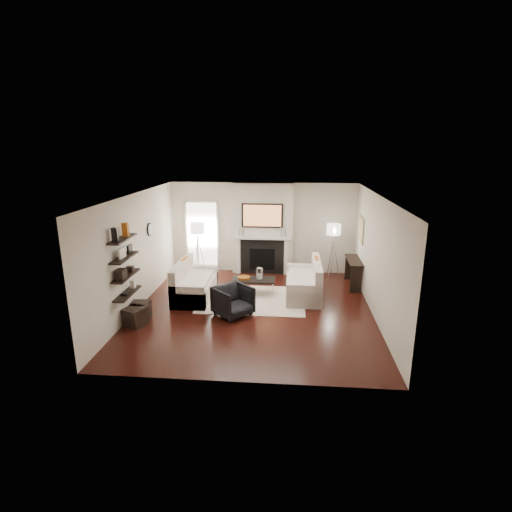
# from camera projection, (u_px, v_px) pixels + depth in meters

# --- Properties ---
(room_envelope) EXTENTS (6.00, 6.00, 6.00)m
(room_envelope) POSITION_uv_depth(u_px,v_px,m) (254.00, 255.00, 9.09)
(room_envelope) COLOR black
(room_envelope) RESTS_ON ground
(chimney_breast) EXTENTS (1.80, 0.25, 2.70)m
(chimney_breast) POSITION_uv_depth(u_px,v_px,m) (263.00, 229.00, 11.84)
(chimney_breast) COLOR silver
(chimney_breast) RESTS_ON floor
(fireplace_surround) EXTENTS (1.30, 0.02, 1.04)m
(fireplace_surround) POSITION_uv_depth(u_px,v_px,m) (262.00, 257.00, 11.94)
(fireplace_surround) COLOR black
(fireplace_surround) RESTS_ON floor
(firebox) EXTENTS (0.75, 0.02, 0.65)m
(firebox) POSITION_uv_depth(u_px,v_px,m) (262.00, 259.00, 11.95)
(firebox) COLOR black
(firebox) RESTS_ON floor
(mantel_pilaster_l) EXTENTS (0.12, 0.08, 1.10)m
(mantel_pilaster_l) POSITION_uv_depth(u_px,v_px,m) (238.00, 256.00, 11.96)
(mantel_pilaster_l) COLOR white
(mantel_pilaster_l) RESTS_ON floor
(mantel_pilaster_r) EXTENTS (0.12, 0.08, 1.10)m
(mantel_pilaster_r) POSITION_uv_depth(u_px,v_px,m) (286.00, 257.00, 11.84)
(mantel_pilaster_r) COLOR white
(mantel_pilaster_r) RESTS_ON floor
(mantel_shelf) EXTENTS (1.70, 0.18, 0.07)m
(mantel_shelf) POSITION_uv_depth(u_px,v_px,m) (262.00, 238.00, 11.73)
(mantel_shelf) COLOR white
(mantel_shelf) RESTS_ON chimney_breast
(tv_body) EXTENTS (1.20, 0.06, 0.70)m
(tv_body) POSITION_uv_depth(u_px,v_px,m) (262.00, 216.00, 11.58)
(tv_body) COLOR black
(tv_body) RESTS_ON chimney_breast
(tv_screen) EXTENTS (1.10, 0.00, 0.62)m
(tv_screen) POSITION_uv_depth(u_px,v_px,m) (262.00, 216.00, 11.54)
(tv_screen) COLOR #BF723F
(tv_screen) RESTS_ON tv_body
(candlestick_l_tall) EXTENTS (0.04, 0.04, 0.30)m
(candlestick_l_tall) POSITION_uv_depth(u_px,v_px,m) (244.00, 231.00, 11.73)
(candlestick_l_tall) COLOR silver
(candlestick_l_tall) RESTS_ON mantel_shelf
(candlestick_l_short) EXTENTS (0.04, 0.04, 0.24)m
(candlestick_l_short) POSITION_uv_depth(u_px,v_px,m) (239.00, 232.00, 11.75)
(candlestick_l_short) COLOR silver
(candlestick_l_short) RESTS_ON mantel_shelf
(candlestick_r_tall) EXTENTS (0.04, 0.04, 0.30)m
(candlestick_r_tall) POSITION_uv_depth(u_px,v_px,m) (281.00, 232.00, 11.64)
(candlestick_r_tall) COLOR silver
(candlestick_r_tall) RESTS_ON mantel_shelf
(candlestick_r_short) EXTENTS (0.04, 0.04, 0.24)m
(candlestick_r_short) POSITION_uv_depth(u_px,v_px,m) (285.00, 233.00, 11.64)
(candlestick_r_short) COLOR silver
(candlestick_r_short) RESTS_ON mantel_shelf
(hallway_panel) EXTENTS (0.90, 0.02, 2.10)m
(hallway_panel) POSITION_uv_depth(u_px,v_px,m) (202.00, 237.00, 12.18)
(hallway_panel) COLOR white
(hallway_panel) RESTS_ON floor
(door_trim_l) EXTENTS (0.06, 0.06, 2.16)m
(door_trim_l) POSITION_uv_depth(u_px,v_px,m) (187.00, 237.00, 12.20)
(door_trim_l) COLOR white
(door_trim_l) RESTS_ON floor
(door_trim_r) EXTENTS (0.06, 0.06, 2.16)m
(door_trim_r) POSITION_uv_depth(u_px,v_px,m) (218.00, 237.00, 12.12)
(door_trim_r) COLOR white
(door_trim_r) RESTS_ON floor
(door_trim_top) EXTENTS (1.02, 0.06, 0.06)m
(door_trim_top) POSITION_uv_depth(u_px,v_px,m) (201.00, 202.00, 11.87)
(door_trim_top) COLOR white
(door_trim_top) RESTS_ON wall_back
(rug) EXTENTS (2.60, 2.00, 0.01)m
(rug) POSITION_uv_depth(u_px,v_px,m) (252.00, 299.00, 10.06)
(rug) COLOR beige
(rug) RESTS_ON floor
(loveseat_left_base) EXTENTS (0.85, 1.80, 0.42)m
(loveseat_left_base) POSITION_uv_depth(u_px,v_px,m) (196.00, 289.00, 10.18)
(loveseat_left_base) COLOR silver
(loveseat_left_base) RESTS_ON floor
(loveseat_left_back) EXTENTS (0.18, 1.80, 0.80)m
(loveseat_left_back) POSITION_uv_depth(u_px,v_px,m) (182.00, 277.00, 10.12)
(loveseat_left_back) COLOR silver
(loveseat_left_back) RESTS_ON floor
(loveseat_left_arm_n) EXTENTS (0.85, 0.18, 0.60)m
(loveseat_left_arm_n) POSITION_uv_depth(u_px,v_px,m) (187.00, 298.00, 9.38)
(loveseat_left_arm_n) COLOR silver
(loveseat_left_arm_n) RESTS_ON floor
(loveseat_left_arm_s) EXTENTS (0.85, 0.18, 0.60)m
(loveseat_left_arm_s) POSITION_uv_depth(u_px,v_px,m) (202.00, 276.00, 10.93)
(loveseat_left_arm_s) COLOR silver
(loveseat_left_arm_s) RESTS_ON floor
(loveseat_left_cushion) EXTENTS (0.63, 1.44, 0.10)m
(loveseat_left_cushion) POSITION_uv_depth(u_px,v_px,m) (197.00, 280.00, 10.10)
(loveseat_left_cushion) COLOR silver
(loveseat_left_cushion) RESTS_ON loveseat_left_base
(pillow_left_orange) EXTENTS (0.10, 0.42, 0.42)m
(pillow_left_orange) POSITION_uv_depth(u_px,v_px,m) (185.00, 266.00, 10.35)
(pillow_left_orange) COLOR #BE5D17
(pillow_left_orange) RESTS_ON loveseat_left_cushion
(pillow_left_charcoal) EXTENTS (0.10, 0.40, 0.40)m
(pillow_left_charcoal) POSITION_uv_depth(u_px,v_px,m) (178.00, 273.00, 9.78)
(pillow_left_charcoal) COLOR black
(pillow_left_charcoal) RESTS_ON loveseat_left_cushion
(loveseat_right_base) EXTENTS (0.85, 1.80, 0.42)m
(loveseat_right_base) POSITION_uv_depth(u_px,v_px,m) (303.00, 288.00, 10.27)
(loveseat_right_base) COLOR silver
(loveseat_right_base) RESTS_ON floor
(loveseat_right_back) EXTENTS (0.18, 1.80, 0.80)m
(loveseat_right_back) POSITION_uv_depth(u_px,v_px,m) (317.00, 277.00, 10.15)
(loveseat_right_back) COLOR silver
(loveseat_right_back) RESTS_ON floor
(loveseat_right_arm_n) EXTENTS (0.85, 0.18, 0.60)m
(loveseat_right_arm_n) POSITION_uv_depth(u_px,v_px,m) (304.00, 296.00, 9.46)
(loveseat_right_arm_n) COLOR silver
(loveseat_right_arm_n) RESTS_ON floor
(loveseat_right_arm_s) EXTENTS (0.85, 0.18, 0.60)m
(loveseat_right_arm_s) POSITION_uv_depth(u_px,v_px,m) (302.00, 275.00, 11.02)
(loveseat_right_arm_s) COLOR silver
(loveseat_right_arm_s) RESTS_ON floor
(loveseat_right_cushion) EXTENTS (0.63, 1.44, 0.10)m
(loveseat_right_cushion) POSITION_uv_depth(u_px,v_px,m) (301.00, 278.00, 10.20)
(loveseat_right_cushion) COLOR silver
(loveseat_right_cushion) RESTS_ON loveseat_right_base
(pillow_right_orange) EXTENTS (0.10, 0.42, 0.42)m
(pillow_right_orange) POSITION_uv_depth(u_px,v_px,m) (316.00, 266.00, 10.39)
(pillow_right_orange) COLOR #BE5D17
(pillow_right_orange) RESTS_ON loveseat_right_cushion
(pillow_right_charcoal) EXTENTS (0.10, 0.40, 0.40)m
(pillow_right_charcoal) POSITION_uv_depth(u_px,v_px,m) (318.00, 273.00, 9.81)
(pillow_right_charcoal) COLOR black
(pillow_right_charcoal) RESTS_ON loveseat_right_cushion
(coffee_table) EXTENTS (1.10, 0.55, 0.04)m
(coffee_table) POSITION_uv_depth(u_px,v_px,m) (254.00, 280.00, 10.32)
(coffee_table) COLOR black
(coffee_table) RESTS_ON floor
(coffee_leg_nw) EXTENTS (0.02, 0.02, 0.38)m
(coffee_leg_nw) POSITION_uv_depth(u_px,v_px,m) (233.00, 290.00, 10.20)
(coffee_leg_nw) COLOR silver
(coffee_leg_nw) RESTS_ON floor
(coffee_leg_ne) EXTENTS (0.02, 0.02, 0.38)m
(coffee_leg_ne) POSITION_uv_depth(u_px,v_px,m) (272.00, 291.00, 10.12)
(coffee_leg_ne) COLOR silver
(coffee_leg_ne) RESTS_ON floor
(coffee_leg_sw) EXTENTS (0.02, 0.02, 0.38)m
(coffee_leg_sw) POSITION_uv_depth(u_px,v_px,m) (236.00, 284.00, 10.63)
(coffee_leg_sw) COLOR silver
(coffee_leg_sw) RESTS_ON floor
(coffee_leg_se) EXTENTS (0.02, 0.02, 0.38)m
(coffee_leg_se) POSITION_uv_depth(u_px,v_px,m) (273.00, 285.00, 10.54)
(coffee_leg_se) COLOR silver
(coffee_leg_se) RESTS_ON floor
(hurricane_glass) EXTENTS (0.18, 0.18, 0.31)m
(hurricane_glass) POSITION_uv_depth(u_px,v_px,m) (259.00, 274.00, 10.26)
(hurricane_glass) COLOR white
(hurricane_glass) RESTS_ON coffee_table
(hurricane_candle) EXTENTS (0.09, 0.09, 0.14)m
(hurricane_candle) POSITION_uv_depth(u_px,v_px,m) (259.00, 276.00, 10.28)
(hurricane_candle) COLOR white
(hurricane_candle) RESTS_ON coffee_table
(copper_bowl) EXTENTS (0.32, 0.32, 0.05)m
(copper_bowl) POSITION_uv_depth(u_px,v_px,m) (244.00, 278.00, 10.33)
(copper_bowl) COLOR #B5671E
(copper_bowl) RESTS_ON coffee_table
(armchair) EXTENTS (1.01, 1.01, 0.76)m
(armchair) POSITION_uv_depth(u_px,v_px,m) (233.00, 300.00, 9.04)
(armchair) COLOR black
(armchair) RESTS_ON floor
(lamp_left_post) EXTENTS (0.02, 0.02, 1.20)m
(lamp_left_post) POSITION_uv_depth(u_px,v_px,m) (198.00, 256.00, 11.71)
(lamp_left_post) COLOR silver
(lamp_left_post) RESTS_ON floor
(lamp_left_shade) EXTENTS (0.40, 0.40, 0.30)m
(lamp_left_shade) POSITION_uv_depth(u_px,v_px,m) (197.00, 228.00, 11.48)
(lamp_left_shade) COLOR white
(lamp_left_shade) RESTS_ON lamp_left_post
(lamp_left_leg_a) EXTENTS (0.25, 0.02, 1.23)m
(lamp_left_leg_a) POSITION_uv_depth(u_px,v_px,m) (202.00, 257.00, 11.70)
(lamp_left_leg_a) COLOR silver
(lamp_left_leg_a) RESTS_ON floor
(lamp_left_leg_b) EXTENTS (0.14, 0.22, 1.23)m
(lamp_left_leg_b) POSITION_uv_depth(u_px,v_px,m) (197.00, 256.00, 11.80)
(lamp_left_leg_b) COLOR silver
(lamp_left_leg_b) RESTS_ON floor
(lamp_left_leg_c) EXTENTS (0.14, 0.22, 1.23)m
(lamp_left_leg_c) POSITION_uv_depth(u_px,v_px,m) (196.00, 257.00, 11.62)
(lamp_left_leg_c) COLOR silver
(lamp_left_leg_c) RESTS_ON floor
(lamp_right_post) EXTENTS (0.02, 0.02, 1.20)m
(lamp_right_post) POSITION_uv_depth(u_px,v_px,m) (332.00, 258.00, 11.52)
(lamp_right_post) COLOR silver
(lamp_right_post) RESTS_ON floor
(lamp_right_shade) EXTENTS (0.40, 0.40, 0.30)m
(lamp_right_shade) POSITION_uv_depth(u_px,v_px,m) (334.00, 229.00, 11.29)
(lamp_right_shade) COLOR white
(lamp_right_shade) RESTS_ON lamp_right_post
(lamp_right_leg_a) EXTENTS (0.25, 0.02, 1.23)m
(lamp_right_leg_a) POSITION_uv_depth(u_px,v_px,m) (336.00, 258.00, 11.51)
(lamp_right_leg_a) COLOR silver
(lamp_right_leg_a) RESTS_ON floor
(lamp_right_leg_b) EXTENTS (0.14, 0.22, 1.23)m
(lamp_right_leg_b) POSITION_uv_depth(u_px,v_px,m) (330.00, 257.00, 11.62)
(lamp_right_leg_b) COLOR silver
(lamp_right_leg_b) RESTS_ON floor
(lamp_right_leg_c) EXTENTS (0.14, 0.22, 1.23)m
(lamp_right_leg_c) POSITION_uv_depth(u_px,v_px,m) (331.00, 259.00, 11.44)
(lamp_right_leg_c) COLOR silver
(lamp_right_leg_c) RESTS_ON floor
(console_top) EXTENTS (0.35, 1.20, 0.04)m
(console_top) POSITION_uv_depth(u_px,v_px,m) (354.00, 260.00, 10.85)
(console_top) COLOR black
(console_top) RESTS_ON floor
(console_leg_n) EXTENTS (0.30, 0.04, 0.71)m
(console_leg_n) POSITION_uv_depth(u_px,v_px,m) (356.00, 280.00, 10.43)
(console_leg_n) COLOR black
(console_leg_n) RESTS_ON floor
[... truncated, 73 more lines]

